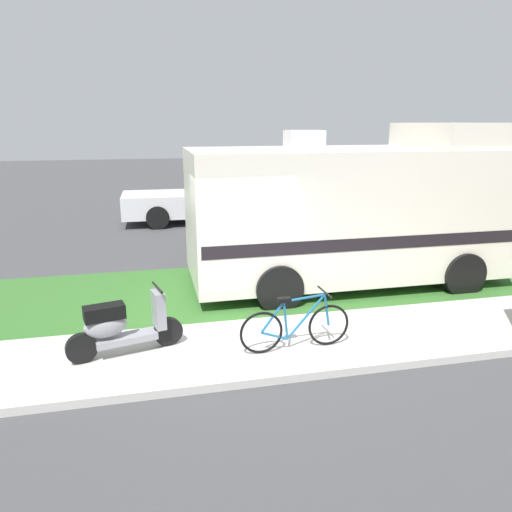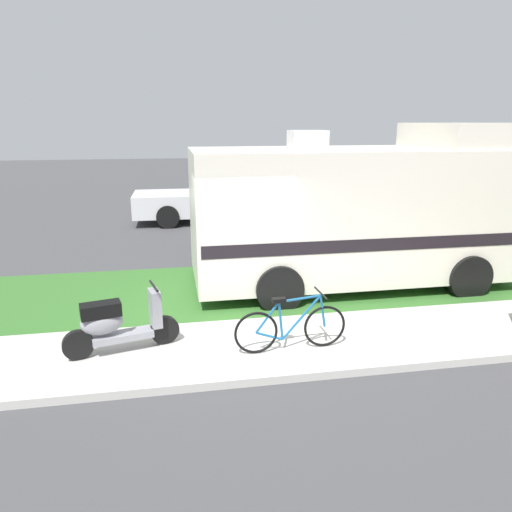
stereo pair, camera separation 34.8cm
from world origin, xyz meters
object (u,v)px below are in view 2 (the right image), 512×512
(bicycle, at_px, (291,327))
(pickup_truck_far, at_px, (230,194))
(scooter, at_px, (117,323))
(pickup_truck_near, at_px, (377,204))
(motorhome_rv, at_px, (356,211))

(bicycle, relative_size, pickup_truck_far, 0.31)
(scooter, height_order, pickup_truck_near, pickup_truck_near)
(bicycle, bearing_deg, motorhome_rv, 54.69)
(pickup_truck_near, bearing_deg, pickup_truck_far, 143.18)
(motorhome_rv, relative_size, scooter, 3.96)
(motorhome_rv, relative_size, bicycle, 3.86)
(scooter, bearing_deg, bicycle, -8.78)
(pickup_truck_near, bearing_deg, bicycle, -121.92)
(bicycle, xyz_separation_m, pickup_truck_near, (4.58, 7.35, 0.49))
(pickup_truck_near, height_order, pickup_truck_far, pickup_truck_near)
(scooter, bearing_deg, motorhome_rv, 29.54)
(motorhome_rv, height_order, scooter, motorhome_rv)
(bicycle, bearing_deg, pickup_truck_far, 87.74)
(bicycle, height_order, pickup_truck_near, pickup_truck_near)
(pickup_truck_near, distance_m, pickup_truck_far, 5.21)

